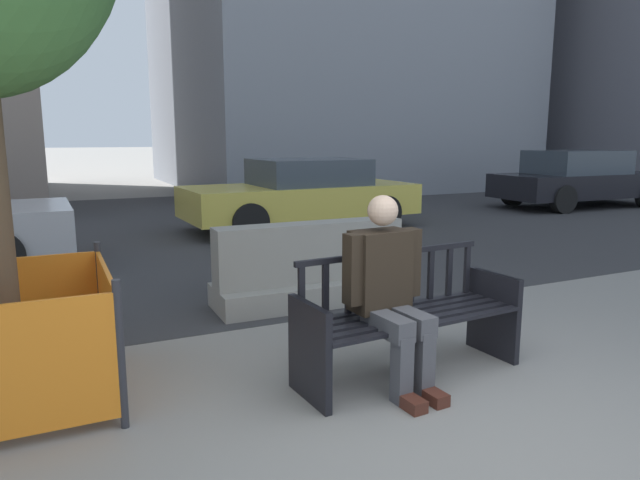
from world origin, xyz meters
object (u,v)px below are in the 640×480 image
(street_bench, at_px, (408,321))
(construction_fence, at_px, (0,337))
(car_taxi_near, at_px, (302,194))
(seated_person, at_px, (388,288))
(jersey_barrier_centre, at_px, (311,271))
(car_sedan_far, at_px, (579,179))

(street_bench, relative_size, construction_fence, 1.27)
(car_taxi_near, bearing_deg, seated_person, -108.90)
(street_bench, distance_m, car_taxi_near, 6.79)
(construction_fence, distance_m, car_taxi_near, 7.39)
(jersey_barrier_centre, xyz_separation_m, car_taxi_near, (1.90, 4.53, 0.31))
(jersey_barrier_centre, bearing_deg, car_taxi_near, 67.23)
(seated_person, bearing_deg, street_bench, 17.92)
(street_bench, height_order, car_sedan_far, car_sedan_far)
(construction_fence, height_order, car_taxi_near, car_taxi_near)
(street_bench, height_order, car_taxi_near, car_taxi_near)
(construction_fence, bearing_deg, car_sedan_far, 26.03)
(seated_person, bearing_deg, jersey_barrier_centre, 80.37)
(street_bench, distance_m, jersey_barrier_centre, 1.96)
(seated_person, distance_m, car_taxi_near, 6.93)
(street_bench, xyz_separation_m, seated_person, (-0.22, -0.07, 0.29))
(jersey_barrier_centre, bearing_deg, street_bench, -93.60)
(street_bench, bearing_deg, car_taxi_near, 72.67)
(seated_person, height_order, jersey_barrier_centre, seated_person)
(street_bench, relative_size, seated_person, 1.31)
(jersey_barrier_centre, height_order, car_taxi_near, car_taxi_near)
(car_taxi_near, bearing_deg, construction_fence, -128.79)
(car_sedan_far, bearing_deg, street_bench, -145.09)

